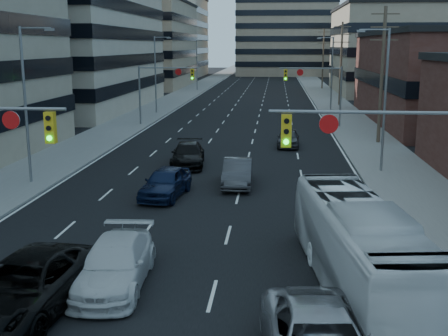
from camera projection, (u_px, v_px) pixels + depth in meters
name	position (u px, v px, depth m)	size (l,w,h in m)	color
road_surface	(262.00, 78.00, 138.99)	(18.00, 300.00, 0.02)	black
sidewalk_left	(215.00, 78.00, 140.01)	(5.00, 300.00, 0.15)	slate
sidewalk_right	(308.00, 78.00, 137.93)	(5.00, 300.00, 0.15)	slate
office_left_far	(136.00, 45.00, 110.27)	(20.00, 30.00, 16.00)	gray
office_right_far	(404.00, 51.00, 94.37)	(22.00, 28.00, 14.00)	gray
bg_block_left	(158.00, 38.00, 149.12)	(24.00, 24.00, 20.00)	#ADA089
bg_block_right	(395.00, 54.00, 134.81)	(22.00, 22.00, 12.00)	gray
signal_near_right	(387.00, 157.00, 18.71)	(6.59, 0.33, 6.00)	slate
signal_far_left	(162.00, 83.00, 56.08)	(6.09, 0.33, 6.00)	slate
signal_far_right	(317.00, 84.00, 54.69)	(6.09, 0.33, 6.00)	slate
utility_pole_block	(382.00, 73.00, 45.21)	(2.20, 0.28, 11.00)	#4C3D2D
utility_pole_midblock	(341.00, 62.00, 74.39)	(2.20, 0.28, 11.00)	#4C3D2D
utility_pole_distant	(323.00, 58.00, 103.58)	(2.20, 0.28, 11.00)	#4C3D2D
streetlight_left_near	(28.00, 98.00, 31.84)	(2.03, 0.22, 9.00)	slate
streetlight_left_mid	(157.00, 71.00, 65.89)	(2.03, 0.22, 9.00)	slate
streetlight_left_far	(198.00, 62.00, 99.94)	(2.03, 0.22, 9.00)	slate
streetlight_right_near	(383.00, 93.00, 34.83)	(2.03, 0.22, 9.00)	slate
streetlight_right_far	(331.00, 70.00, 68.88)	(2.03, 0.22, 9.00)	slate
black_pickup	(26.00, 286.00, 16.92)	(2.83, 6.14, 1.71)	black
white_van	(115.00, 264.00, 18.84)	(2.18, 5.37, 1.56)	silver
transit_bus	(360.00, 247.00, 18.41)	(2.50, 10.69, 2.98)	silver
sedan_blue	(166.00, 182.00, 29.94)	(1.90, 4.73, 1.61)	#0C1733
sedan_grey_center	(238.00, 173.00, 32.35)	(1.63, 4.68, 1.54)	#38383B
sedan_black_far	(188.00, 155.00, 37.73)	(2.15, 5.30, 1.54)	black
sedan_grey_right	(288.00, 138.00, 44.92)	(1.71, 4.26, 1.45)	#333235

